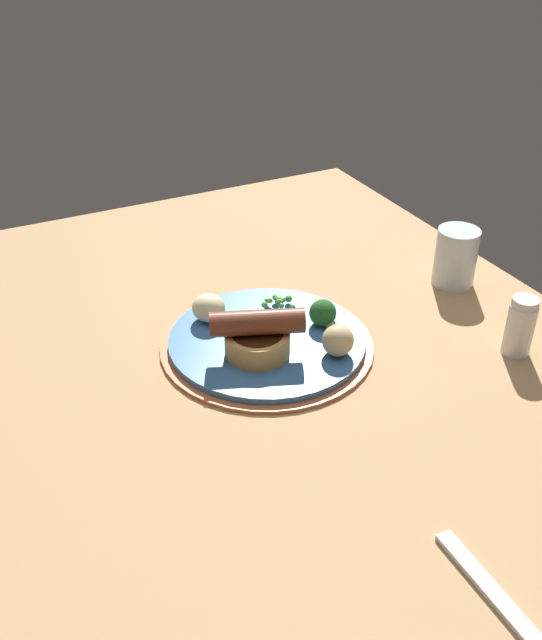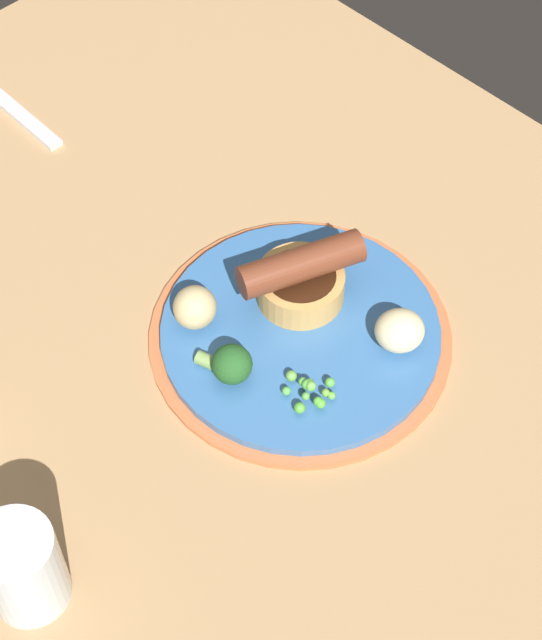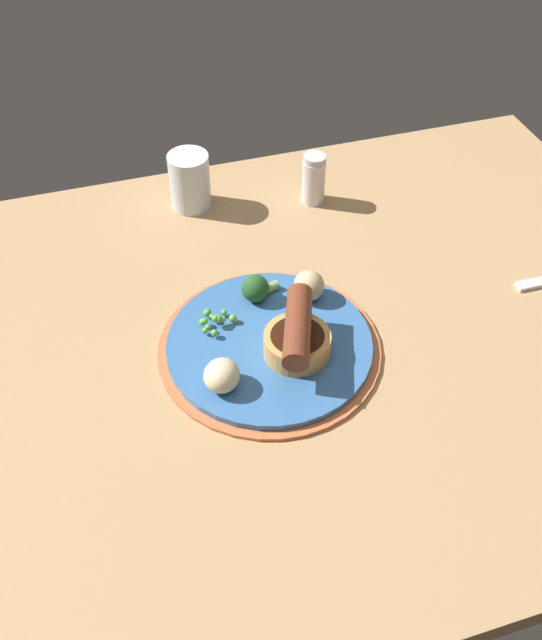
{
  "view_description": "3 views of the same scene",
  "coord_description": "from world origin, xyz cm",
  "px_view_note": "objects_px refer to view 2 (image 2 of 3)",
  "views": [
    {
      "loc": [
        64.76,
        -34.95,
        55.32
      ],
      "look_at": [
        -2.93,
        -1.19,
        7.17
      ],
      "focal_mm": 40.0,
      "sensor_mm": 36.0,
      "label": 1
    },
    {
      "loc": [
        -42.41,
        40.24,
        81.5
      ],
      "look_at": [
        -1.62,
        0.44,
        5.85
      ],
      "focal_mm": 60.0,
      "sensor_mm": 36.0,
      "label": 2
    },
    {
      "loc": [
        -20.43,
        -58.09,
        68.38
      ],
      "look_at": [
        -2.83,
        -0.51,
        7.04
      ],
      "focal_mm": 40.0,
      "sensor_mm": 36.0,
      "label": 3
    }
  ],
  "objects_px": {
    "broccoli_floret_near": "(230,364)",
    "fork": "(7,104)",
    "sausage_pudding": "(301,278)",
    "pea_pile": "(308,389)",
    "potato_chunk_0": "(400,331)",
    "drinking_glass": "(22,568)",
    "dinner_plate": "(300,334)",
    "potato_chunk_1": "(195,307)"
  },
  "relations": [
    {
      "from": "fork",
      "to": "drinking_glass",
      "type": "distance_m",
      "value": 0.56
    },
    {
      "from": "broccoli_floret_near",
      "to": "potato_chunk_0",
      "type": "relative_size",
      "value": 1.19
    },
    {
      "from": "broccoli_floret_near",
      "to": "fork",
      "type": "height_order",
      "value": "broccoli_floret_near"
    },
    {
      "from": "broccoli_floret_near",
      "to": "potato_chunk_0",
      "type": "distance_m",
      "value": 0.15
    },
    {
      "from": "sausage_pudding",
      "to": "drinking_glass",
      "type": "relative_size",
      "value": 1.37
    },
    {
      "from": "dinner_plate",
      "to": "fork",
      "type": "distance_m",
      "value": 0.44
    },
    {
      "from": "sausage_pudding",
      "to": "drinking_glass",
      "type": "distance_m",
      "value": 0.35
    },
    {
      "from": "potato_chunk_0",
      "to": "potato_chunk_1",
      "type": "bearing_deg",
      "value": 37.94
    },
    {
      "from": "potato_chunk_0",
      "to": "drinking_glass",
      "type": "relative_size",
      "value": 0.51
    },
    {
      "from": "sausage_pudding",
      "to": "potato_chunk_1",
      "type": "height_order",
      "value": "sausage_pudding"
    },
    {
      "from": "fork",
      "to": "drinking_glass",
      "type": "height_order",
      "value": "drinking_glass"
    },
    {
      "from": "potato_chunk_0",
      "to": "drinking_glass",
      "type": "xyz_separation_m",
      "value": [
        0.05,
        0.37,
        0.01
      ]
    },
    {
      "from": "potato_chunk_1",
      "to": "potato_chunk_0",
      "type": "bearing_deg",
      "value": -142.06
    },
    {
      "from": "pea_pile",
      "to": "fork",
      "type": "relative_size",
      "value": 0.27
    },
    {
      "from": "broccoli_floret_near",
      "to": "potato_chunk_0",
      "type": "height_order",
      "value": "potato_chunk_0"
    },
    {
      "from": "sausage_pudding",
      "to": "pea_pile",
      "type": "bearing_deg",
      "value": 69.45
    },
    {
      "from": "pea_pile",
      "to": "broccoli_floret_near",
      "type": "height_order",
      "value": "broccoli_floret_near"
    },
    {
      "from": "potato_chunk_0",
      "to": "drinking_glass",
      "type": "bearing_deg",
      "value": 83.03
    },
    {
      "from": "pea_pile",
      "to": "broccoli_floret_near",
      "type": "xyz_separation_m",
      "value": [
        0.06,
        0.03,
        0.01
      ]
    },
    {
      "from": "dinner_plate",
      "to": "drinking_glass",
      "type": "bearing_deg",
      "value": 94.71
    },
    {
      "from": "sausage_pudding",
      "to": "broccoli_floret_near",
      "type": "bearing_deg",
      "value": 31.84
    },
    {
      "from": "dinner_plate",
      "to": "fork",
      "type": "relative_size",
      "value": 1.53
    },
    {
      "from": "sausage_pudding",
      "to": "potato_chunk_1",
      "type": "relative_size",
      "value": 2.96
    },
    {
      "from": "pea_pile",
      "to": "sausage_pudding",
      "type": "bearing_deg",
      "value": -41.7
    },
    {
      "from": "fork",
      "to": "drinking_glass",
      "type": "relative_size",
      "value": 2.08
    },
    {
      "from": "broccoli_floret_near",
      "to": "fork",
      "type": "relative_size",
      "value": 0.29
    },
    {
      "from": "dinner_plate",
      "to": "broccoli_floret_near",
      "type": "bearing_deg",
      "value": 85.14
    },
    {
      "from": "drinking_glass",
      "to": "broccoli_floret_near",
      "type": "bearing_deg",
      "value": -82.17
    },
    {
      "from": "potato_chunk_0",
      "to": "dinner_plate",
      "type": "bearing_deg",
      "value": 35.09
    },
    {
      "from": "broccoli_floret_near",
      "to": "fork",
      "type": "distance_m",
      "value": 0.44
    },
    {
      "from": "potato_chunk_0",
      "to": "fork",
      "type": "relative_size",
      "value": 0.25
    },
    {
      "from": "dinner_plate",
      "to": "fork",
      "type": "bearing_deg",
      "value": 0.84
    },
    {
      "from": "sausage_pudding",
      "to": "dinner_plate",
      "type": "bearing_deg",
      "value": 66.66
    },
    {
      "from": "potato_chunk_0",
      "to": "broccoli_floret_near",
      "type": "bearing_deg",
      "value": 58.84
    },
    {
      "from": "sausage_pudding",
      "to": "broccoli_floret_near",
      "type": "relative_size",
      "value": 2.25
    },
    {
      "from": "pea_pile",
      "to": "fork",
      "type": "xyz_separation_m",
      "value": [
        0.5,
        -0.04,
        -0.02
      ]
    },
    {
      "from": "potato_chunk_0",
      "to": "pea_pile",
      "type": "bearing_deg",
      "value": 80.05
    },
    {
      "from": "sausage_pudding",
      "to": "potato_chunk_0",
      "type": "relative_size",
      "value": 2.68
    },
    {
      "from": "potato_chunk_0",
      "to": "potato_chunk_1",
      "type": "xyz_separation_m",
      "value": [
        0.14,
        0.11,
        0.0
      ]
    },
    {
      "from": "sausage_pudding",
      "to": "potato_chunk_1",
      "type": "xyz_separation_m",
      "value": [
        0.05,
        0.09,
        -0.01
      ]
    },
    {
      "from": "potato_chunk_1",
      "to": "drinking_glass",
      "type": "distance_m",
      "value": 0.28
    },
    {
      "from": "fork",
      "to": "drinking_glass",
      "type": "bearing_deg",
      "value": 147.04
    }
  ]
}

